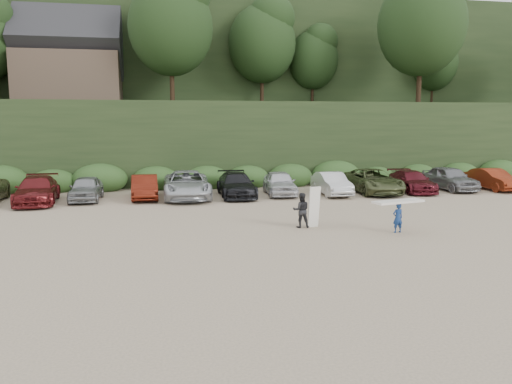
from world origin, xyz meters
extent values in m
plane|color=tan|center=(0.00, 0.00, 0.00)|extent=(120.00, 120.00, 0.00)
cube|color=black|center=(0.00, 22.00, 3.00)|extent=(80.00, 14.00, 6.00)
cube|color=black|center=(0.00, 40.00, 8.00)|extent=(90.00, 30.00, 16.00)
ellipsoid|color=black|center=(0.00, 22.00, 11.00)|extent=(66.00, 12.00, 10.00)
cube|color=#2B491E|center=(-0.55, 14.50, 0.60)|extent=(46.20, 2.00, 1.20)
cube|color=brown|center=(-12.00, 24.00, 8.00)|extent=(8.00, 6.00, 4.00)
imported|color=#5D1517|center=(-11.84, 9.76, 0.75)|extent=(2.55, 5.36, 1.51)
imported|color=gray|center=(-9.27, 10.29, 0.71)|extent=(1.70, 4.20, 1.43)
imported|color=#5C190D|center=(-5.94, 10.33, 0.71)|extent=(1.64, 4.34, 1.42)
imported|color=#B0B3B7|center=(-3.44, 10.10, 0.82)|extent=(2.80, 5.93, 1.64)
imported|color=black|center=(-0.44, 10.12, 0.73)|extent=(2.07, 5.06, 1.47)
imported|color=silver|center=(2.35, 10.36, 0.75)|extent=(2.09, 4.54, 1.51)
imported|color=silver|center=(5.55, 9.74, 0.71)|extent=(1.52, 4.31, 1.42)
imported|color=#4C5531|center=(8.44, 10.04, 0.77)|extent=(2.56, 5.53, 1.54)
imported|color=#55131C|center=(11.19, 10.05, 0.68)|extent=(2.22, 4.82, 1.37)
imported|color=gray|center=(14.10, 10.37, 0.80)|extent=(2.13, 4.80, 1.60)
imported|color=maroon|center=(17.00, 9.94, 0.71)|extent=(1.71, 4.39, 1.42)
imported|color=navy|center=(4.71, -0.92, 0.62)|extent=(0.48, 0.34, 1.24)
cube|color=silver|center=(4.71, -0.92, 1.32)|extent=(2.35, 1.15, 0.09)
imported|color=black|center=(1.02, 0.79, 0.77)|extent=(0.82, 0.68, 1.53)
cube|color=silver|center=(1.58, 0.71, 0.90)|extent=(0.55, 0.36, 1.81)
camera|label=1|loc=(-4.93, -19.86, 4.66)|focal=35.00mm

